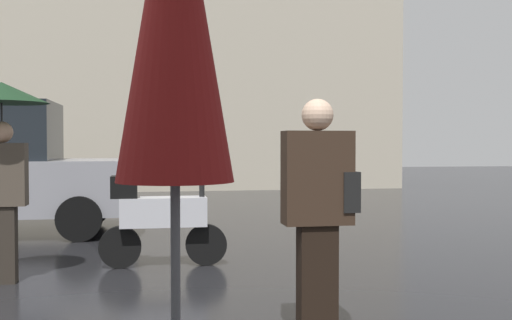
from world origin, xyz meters
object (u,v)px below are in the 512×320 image
(pedestrian_with_umbrella, at_px, (2,130))
(parked_scooter, at_px, (159,217))
(pedestrian_with_bag, at_px, (319,203))
(folded_patio_umbrella_far, at_px, (175,21))

(pedestrian_with_umbrella, bearing_deg, parked_scooter, 144.36)
(pedestrian_with_bag, distance_m, parked_scooter, 2.89)
(parked_scooter, bearing_deg, pedestrian_with_umbrella, -159.48)
(folded_patio_umbrella_far, distance_m, pedestrian_with_bag, 2.25)
(folded_patio_umbrella_far, xyz_separation_m, pedestrian_with_umbrella, (-1.52, 3.92, -0.32))
(pedestrian_with_bag, bearing_deg, pedestrian_with_umbrella, -40.65)
(pedestrian_with_bag, height_order, parked_scooter, pedestrian_with_bag)
(folded_patio_umbrella_far, bearing_deg, pedestrian_with_bag, 59.36)
(folded_patio_umbrella_far, xyz_separation_m, pedestrian_with_bag, (1.06, 1.79, -0.86))
(folded_patio_umbrella_far, relative_size, pedestrian_with_bag, 1.51)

